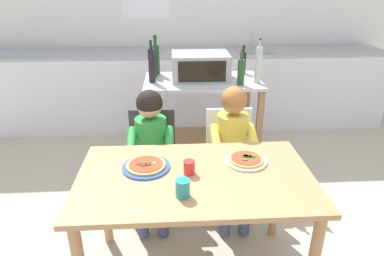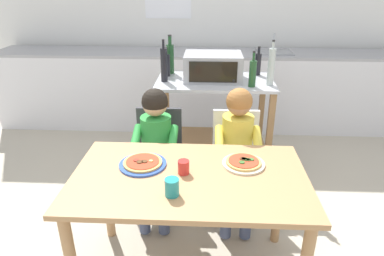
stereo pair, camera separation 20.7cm
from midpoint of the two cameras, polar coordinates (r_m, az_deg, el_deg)
ground_plane at (r=3.19m, az=-2.74°, el=-8.52°), size 10.99×10.99×0.00m
back_wall_tiled at (r=4.41m, az=-3.49°, el=19.28°), size 5.42×0.13×2.70m
kitchen_counter at (r=4.18m, az=-3.13°, el=6.53°), size 4.88×0.60×1.12m
kitchen_island_cart at (r=3.08m, az=-0.19°, el=2.79°), size 1.01×0.60×0.90m
toaster_oven at (r=2.97m, az=-0.62°, el=10.31°), size 0.49×0.37×0.22m
bottle_clear_vinegar at (r=2.89m, az=-8.87°, el=10.35°), size 0.06×0.06×0.35m
bottle_tall_green_wine at (r=3.08m, az=-8.64°, el=10.34°), size 0.07×0.07×0.26m
bottle_brown_beer at (r=3.16m, az=-8.02°, el=11.46°), size 0.07×0.07×0.35m
bottle_squat_spirits at (r=3.18m, az=6.70°, el=10.93°), size 0.06×0.06×0.26m
bottle_slim_sauce at (r=2.88m, az=9.06°, el=10.44°), size 0.06×0.06×0.37m
bottle_dark_olive_oil at (r=2.81m, az=6.14°, el=9.38°), size 0.06×0.06×0.29m
dining_table at (r=1.94m, az=-2.58°, el=-10.67°), size 1.30×0.76×0.72m
dining_chair_left at (r=2.60m, az=-8.89°, el=-4.73°), size 0.36×0.36×0.81m
dining_chair_right at (r=2.59m, az=4.05°, el=-4.59°), size 0.36×0.36×0.81m
child_in_green_shirt at (r=2.41m, az=-9.38°, el=-2.66°), size 0.32×0.42×1.00m
child_in_yellow_shirt at (r=2.40m, az=4.53°, el=-2.40°), size 0.32×0.42×1.02m
pizza_plate_blue_rimmed at (r=1.97m, az=-10.76°, el=-6.37°), size 0.27×0.27×0.03m
pizza_plate_cream at (r=2.01m, az=6.14°, el=-5.42°), size 0.25×0.25×0.03m
drinking_cup_teal at (r=1.69m, az=-5.13°, el=-10.15°), size 0.07×0.07×0.09m
drinking_cup_red at (r=1.87m, az=-3.66°, el=-6.73°), size 0.06×0.06×0.08m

